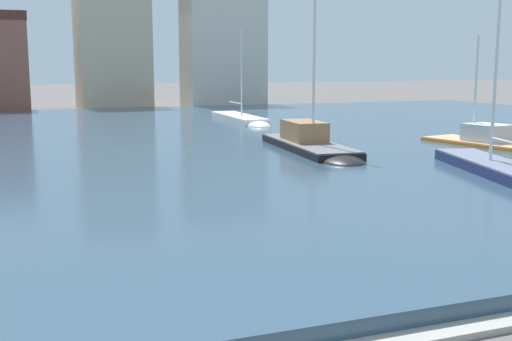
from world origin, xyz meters
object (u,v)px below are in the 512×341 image
at_px(sailboat_white, 243,122).
at_px(sailboat_orange, 474,142).
at_px(sailboat_black, 313,148).
at_px(sailboat_navy, 487,170).

relative_size(sailboat_white, sailboat_orange, 1.43).
xyz_separation_m(sailboat_black, sailboat_orange, (9.00, -0.23, -0.10)).
relative_size(sailboat_black, sailboat_white, 0.99).
height_order(sailboat_white, sailboat_navy, sailboat_navy).
xyz_separation_m(sailboat_white, sailboat_orange, (6.72, -16.18, 0.05)).
distance_m(sailboat_navy, sailboat_orange, 8.76).
xyz_separation_m(sailboat_navy, sailboat_orange, (5.20, 7.05, 0.01)).
distance_m(sailboat_black, sailboat_orange, 9.00).
height_order(sailboat_black, sailboat_orange, sailboat_black).
relative_size(sailboat_black, sailboat_orange, 1.41).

